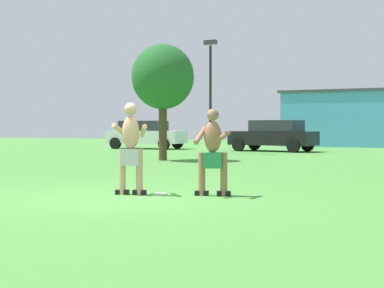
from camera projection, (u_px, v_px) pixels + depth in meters
ground_plane at (116, 198)px, 10.53m from camera, size 80.00×80.00×0.00m
player_with_cap at (213, 148)px, 10.88m from camera, size 0.67×0.70×1.63m
player_in_gray at (131, 146)px, 11.07m from camera, size 0.71×0.72×1.74m
frisbee at (160, 194)px, 11.08m from camera, size 0.27×0.27×0.03m
car_white_mid_lot at (146, 134)px, 33.09m from camera, size 4.41×2.26×1.58m
car_black_far_end at (274, 135)px, 29.75m from camera, size 4.48×2.44×1.58m
lamp_post at (210, 83)px, 27.09m from camera, size 0.60×0.24×5.25m
outbuilding_behind_lot at (357, 118)px, 36.96m from camera, size 9.00×4.56×3.52m
tree_behind_players at (163, 78)px, 21.94m from camera, size 2.34×2.34×4.36m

